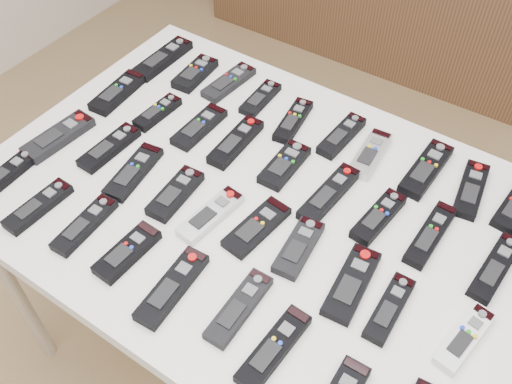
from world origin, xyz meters
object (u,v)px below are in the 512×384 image
Objects in this scene: remote_28 at (465,338)px; remote_35 at (274,348)px; remote_0 at (163,59)px; remote_23 at (211,215)px; remote_1 at (195,73)px; remote_2 at (229,82)px; remote_6 at (370,154)px; remote_31 at (85,225)px; remote_4 at (293,121)px; remote_29 at (6,174)px; remote_24 at (257,227)px; remote_32 at (127,252)px; remote_13 at (236,142)px; remote_11 at (158,112)px; remote_18 at (495,268)px; remote_19 at (59,136)px; remote_15 at (329,194)px; remote_33 at (172,287)px; remote_7 at (426,169)px; remote_14 at (284,165)px; remote_20 at (109,148)px; remote_27 at (389,308)px; remote_25 at (299,247)px; remote_22 at (175,193)px; remote_26 at (352,283)px; remote_17 at (430,235)px; remote_34 at (239,307)px; remote_3 at (260,98)px; remote_21 at (134,172)px; remote_30 at (38,206)px; remote_8 at (471,190)px; remote_12 at (199,127)px; remote_16 at (378,217)px; table at (256,214)px; remote_10 at (118,92)px.

remote_35 is at bearing -133.54° from remote_28.
remote_0 reaches higher than remote_23.
remote_1 reaches higher than remote_2.
remote_6 is 0.96× the size of remote_31.
remote_4 is 0.99× the size of remote_29.
remote_28 is at bearing 6.44° from remote_24.
remote_13 is at bearing 93.16° from remote_32.
remote_0 is 1.43× the size of remote_11.
remote_1 is 0.92m from remote_18.
remote_11 is 0.25m from remote_19.
remote_33 is (-0.14, -0.39, -0.00)m from remote_15.
remote_7 reaches higher than remote_14.
remote_20 is 0.76m from remote_27.
remote_6 is 0.33m from remote_25.
remote_2 is 1.10× the size of remote_22.
remote_35 reaches higher than remote_26.
remote_17 is 1.16× the size of remote_27.
remote_32 is 0.37m from remote_35.
remote_14 is at bearing 53.33° from remote_31.
remote_34 is at bearing -18.05° from remote_20.
remote_33 is at bearing -3.16° from remote_32.
remote_27 is (0.56, -0.39, 0.00)m from remote_3.
remote_30 is at bearing -126.15° from remote_21.
remote_25 is (-0.22, -0.19, 0.00)m from remote_17.
remote_34 is at bearing 6.89° from remote_30.
remote_25 is at bearing -132.29° from remote_8.
remote_17 is 1.18× the size of remote_28.
remote_1 is 0.82× the size of remote_18.
remote_12 is 1.10× the size of remote_25.
remote_18 and remote_24 have the same top height.
remote_15 reaches higher than remote_29.
remote_16 reaches higher than remote_17.
remote_33 reaches higher than remote_21.
remote_15 is at bearing -1.97° from remote_12.
remote_15 reaches higher than remote_25.
remote_13 is (0.26, -0.16, 0.00)m from remote_1.
remote_7 reaches higher than remote_26.
remote_14 reaches higher than remote_29.
remote_25 is at bearing -23.73° from remote_12.
remote_6 is at bearing 105.39° from remote_26.
remote_7 is at bearing 60.28° from remote_33.
remote_11 is at bearing -87.54° from remote_1.
remote_13 is at bearing -176.94° from remote_16.
remote_7 is 1.21× the size of remote_27.
table is 0.30m from remote_34.
remote_15 is 1.03× the size of remote_19.
remote_21 is (-0.28, -0.22, -0.00)m from remote_14.
remote_2 is 0.30m from remote_10.
remote_12 is 0.23m from remote_20.
remote_8 is 0.33m from remote_15.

